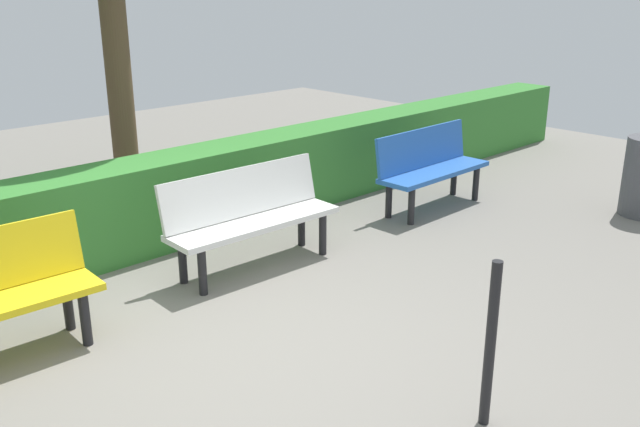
{
  "coord_description": "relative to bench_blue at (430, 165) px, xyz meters",
  "views": [
    {
      "loc": [
        2.47,
        3.49,
        2.42
      ],
      "look_at": [
        -1.3,
        -0.44,
        0.55
      ],
      "focal_mm": 38.94,
      "sensor_mm": 36.0,
      "label": 1
    }
  ],
  "objects": [
    {
      "name": "railing_post_mid",
      "position": [
        2.9,
        2.65,
        0.02
      ],
      "size": [
        0.06,
        0.06,
        1.0
      ],
      "primitive_type": "cylinder",
      "color": "black",
      "rests_on": "ground_plane"
    },
    {
      "name": "hedge_row",
      "position": [
        2.37,
        -1.07,
        -0.06
      ],
      "size": [
        12.68,
        0.55,
        0.83
      ],
      "primitive_type": "cube",
      "color": "#387F33",
      "rests_on": "ground_plane"
    },
    {
      "name": "bench_white",
      "position": [
        2.43,
        -0.07,
        0.0
      ],
      "size": [
        1.6,
        0.53,
        0.86
      ],
      "rotation": [
        0.0,
        0.0,
        -0.04
      ],
      "color": "white",
      "rests_on": "ground_plane"
    },
    {
      "name": "ground_plane",
      "position": [
        3.44,
        0.94,
        -0.48
      ],
      "size": [
        16.68,
        16.68,
        0.0
      ],
      "primitive_type": "plane",
      "color": "gray"
    },
    {
      "name": "bench_blue",
      "position": [
        0.0,
        0.0,
        0.0
      ],
      "size": [
        1.48,
        0.47,
        0.86
      ],
      "rotation": [
        0.0,
        0.0,
        0.01
      ],
      "color": "blue",
      "rests_on": "ground_plane"
    }
  ]
}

